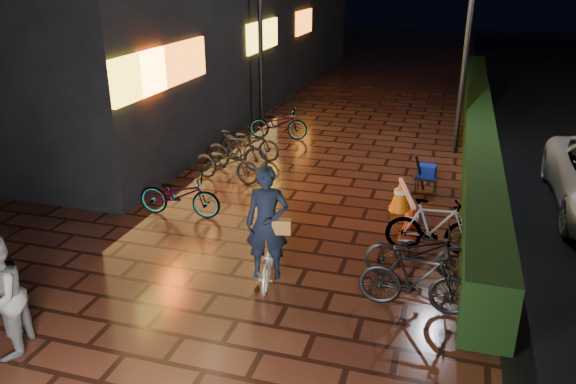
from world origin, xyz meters
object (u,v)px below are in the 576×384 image
(traffic_barrier, at_px, (405,207))
(cart_assembly, at_px, (426,173))
(bystander_person, at_px, (0,297))
(cyclist, at_px, (268,240))

(traffic_barrier, bearing_deg, cart_assembly, 81.00)
(bystander_person, distance_m, traffic_barrier, 7.02)
(bystander_person, relative_size, cyclist, 0.85)
(traffic_barrier, bearing_deg, bystander_person, -129.42)
(bystander_person, relative_size, traffic_barrier, 0.98)
(cyclist, xyz_separation_m, cart_assembly, (2.11, 4.49, -0.23))
(bystander_person, xyz_separation_m, cyclist, (2.61, 2.63, -0.11))
(bystander_person, distance_m, cyclist, 3.71)
(cyclist, height_order, cart_assembly, cyclist)
(traffic_barrier, distance_m, cart_assembly, 1.73)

